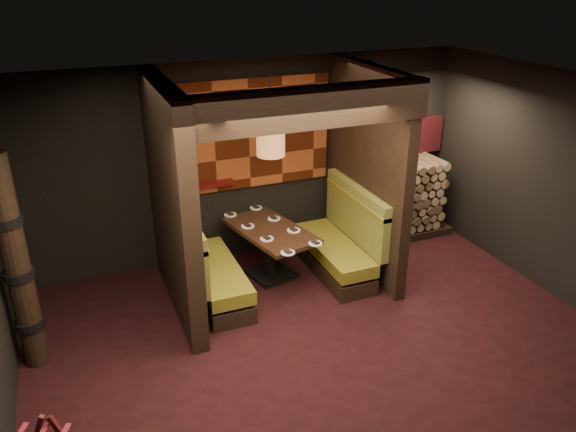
% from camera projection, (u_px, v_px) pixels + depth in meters
% --- Properties ---
extents(floor, '(6.50, 5.50, 0.02)m').
position_uv_depth(floor, '(331.00, 354.00, 6.30)').
color(floor, black).
rests_on(floor, ground).
extents(ceiling, '(6.50, 5.50, 0.02)m').
position_uv_depth(ceiling, '(341.00, 100.00, 5.12)').
color(ceiling, black).
rests_on(ceiling, ground).
extents(wall_back, '(6.50, 0.02, 2.85)m').
position_uv_depth(wall_back, '(250.00, 160.00, 8.04)').
color(wall_back, black).
rests_on(wall_back, ground).
extents(wall_front, '(6.50, 0.02, 2.85)m').
position_uv_depth(wall_front, '(541.00, 431.00, 3.38)').
color(wall_front, black).
rests_on(wall_front, ground).
extents(wall_right, '(0.02, 5.50, 2.85)m').
position_uv_depth(wall_right, '(576.00, 195.00, 6.82)').
color(wall_right, black).
rests_on(wall_right, ground).
extents(partition_left, '(0.20, 2.20, 2.85)m').
position_uv_depth(partition_left, '(171.00, 201.00, 6.64)').
color(partition_left, black).
rests_on(partition_left, floor).
extents(partition_right, '(0.15, 2.10, 2.85)m').
position_uv_depth(partition_right, '(366.00, 171.00, 7.59)').
color(partition_right, black).
rests_on(partition_right, floor).
extents(header_beam, '(2.85, 0.18, 0.44)m').
position_uv_depth(header_beam, '(308.00, 108.00, 5.80)').
color(header_beam, black).
rests_on(header_beam, partition_left).
extents(tapa_back_panel, '(2.40, 0.06, 1.55)m').
position_uv_depth(tapa_back_panel, '(248.00, 134.00, 7.83)').
color(tapa_back_panel, '#9A4620').
rests_on(tapa_back_panel, wall_back).
extents(tapa_side_panel, '(0.04, 1.85, 1.45)m').
position_uv_depth(tapa_side_panel, '(175.00, 161.00, 6.65)').
color(tapa_side_panel, '#9A4620').
rests_on(tapa_side_panel, partition_left).
extents(lacquer_shelf, '(0.60, 0.12, 0.07)m').
position_uv_depth(lacquer_shelf, '(212.00, 184.00, 7.84)').
color(lacquer_shelf, '#510C0B').
rests_on(lacquer_shelf, wall_back).
extents(booth_bench_left, '(0.68, 1.60, 1.14)m').
position_uv_depth(booth_bench_left, '(208.00, 270.00, 7.19)').
color(booth_bench_left, black).
rests_on(booth_bench_left, floor).
extents(booth_bench_right, '(0.68, 1.60, 1.14)m').
position_uv_depth(booth_bench_right, '(340.00, 245.00, 7.84)').
color(booth_bench_right, black).
rests_on(booth_bench_right, floor).
extents(dining_table, '(1.04, 1.51, 0.73)m').
position_uv_depth(dining_table, '(271.00, 244.00, 7.67)').
color(dining_table, black).
rests_on(dining_table, floor).
extents(place_settings, '(0.93, 1.66, 0.03)m').
position_uv_depth(place_settings, '(271.00, 228.00, 7.57)').
color(place_settings, white).
rests_on(place_settings, dining_table).
extents(pendant_lamp, '(0.36, 0.36, 1.07)m').
position_uv_depth(pendant_lamp, '(271.00, 138.00, 7.00)').
color(pendant_lamp, brown).
rests_on(pendant_lamp, ceiling).
extents(totem_column, '(0.31, 0.31, 2.40)m').
position_uv_depth(totem_column, '(17.00, 267.00, 5.69)').
color(totem_column, black).
rests_on(totem_column, floor).
extents(firewood_stack, '(1.73, 0.70, 1.22)m').
position_uv_depth(firewood_stack, '(398.00, 199.00, 8.81)').
color(firewood_stack, black).
rests_on(firewood_stack, floor).
extents(mosaic_header, '(1.83, 0.10, 0.56)m').
position_uv_depth(mosaic_header, '(391.00, 139.00, 8.72)').
color(mosaic_header, maroon).
rests_on(mosaic_header, wall_back).
extents(bay_front_post, '(0.08, 0.08, 2.85)m').
position_uv_depth(bay_front_post, '(362.00, 165.00, 7.84)').
color(bay_front_post, black).
rests_on(bay_front_post, floor).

